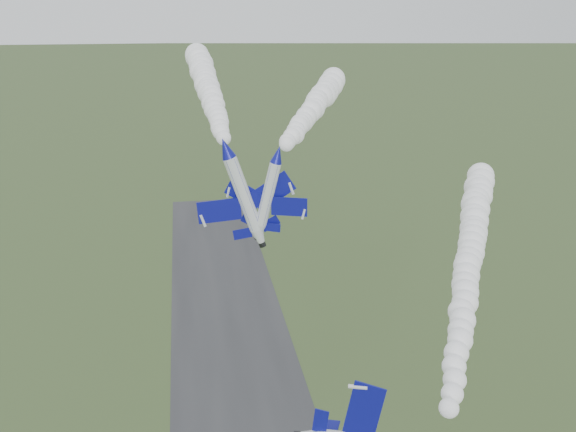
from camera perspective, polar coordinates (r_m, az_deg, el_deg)
name	(u,v)px	position (r m, az deg, el deg)	size (l,w,h in m)	color
smoke_trail_jet_lead	(470,256)	(85.41, 15.85, -3.45)	(4.48, 63.41, 4.48)	white
jet_pair_left	(226,148)	(72.23, -5.56, 6.06)	(10.98, 13.90, 4.54)	silver
smoke_trail_jet_pair_left	(207,85)	(109.62, -7.19, 11.45)	(5.04, 69.34, 5.04)	white
jet_pair_right	(278,154)	(72.14, -0.92, 5.50)	(9.59, 11.40, 3.48)	silver
smoke_trail_jet_pair_right	(316,104)	(101.72, 2.50, 9.89)	(4.57, 55.61, 4.57)	white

